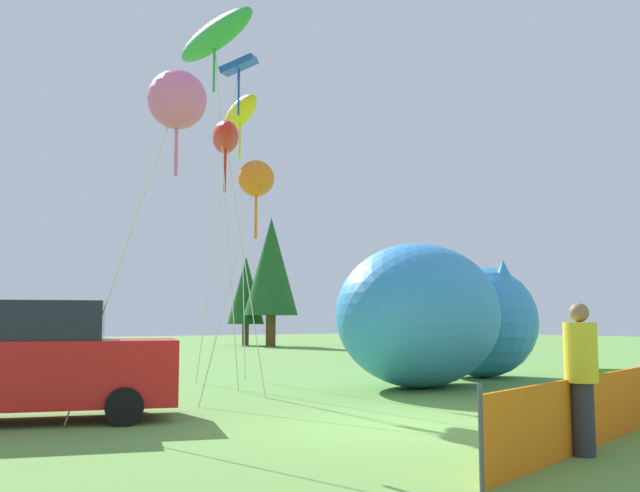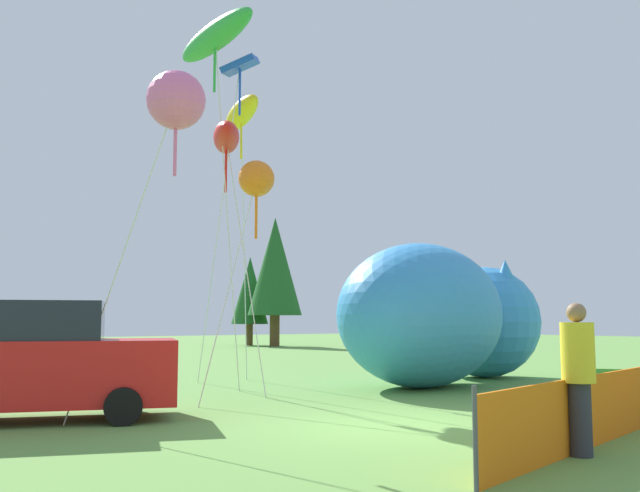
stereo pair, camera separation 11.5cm
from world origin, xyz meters
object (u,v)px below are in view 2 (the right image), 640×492
(kite_red_lizard, at_px, (226,138))
(kite_blue_box, at_px, (239,72))
(kite_pink_octopus, at_px, (176,101))
(kite_green_fish, at_px, (215,37))
(spectator_in_white_shirt, at_px, (578,372))
(parked_car, at_px, (36,362))
(folding_chair, at_px, (611,393))
(inflatable_cat, at_px, (443,320))
(kite_orange_flower, at_px, (256,180))
(kite_yellow_hero, at_px, (242,114))

(kite_red_lizard, height_order, kite_blue_box, kite_blue_box)
(kite_pink_octopus, bearing_deg, kite_green_fish, 52.89)
(spectator_in_white_shirt, bearing_deg, kite_pink_octopus, 116.62)
(parked_car, relative_size, kite_blue_box, 0.56)
(kite_blue_box, distance_m, kite_green_fish, 1.99)
(kite_green_fish, bearing_deg, parked_car, -157.90)
(folding_chair, xyz_separation_m, inflatable_cat, (3.11, 6.59, 1.12))
(kite_blue_box, bearing_deg, kite_red_lizard, -133.08)
(kite_red_lizard, bearing_deg, kite_blue_box, 46.92)
(kite_red_lizard, bearing_deg, folding_chair, -72.68)
(folding_chair, bearing_deg, parked_car, -73.70)
(folding_chair, height_order, kite_pink_octopus, kite_pink_octopus)
(inflatable_cat, relative_size, kite_orange_flower, 1.65)
(kite_yellow_hero, relative_size, kite_pink_octopus, 1.36)
(inflatable_cat, bearing_deg, kite_pink_octopus, 176.78)
(folding_chair, relative_size, kite_blue_box, 0.10)
(kite_blue_box, distance_m, kite_yellow_hero, 1.97)
(parked_car, xyz_separation_m, kite_green_fish, (4.07, 1.65, 7.08))
(kite_yellow_hero, height_order, kite_green_fish, kite_green_fish)
(folding_chair, relative_size, kite_pink_octopus, 0.15)
(kite_yellow_hero, distance_m, kite_pink_octopus, 8.03)
(kite_orange_flower, bearing_deg, inflatable_cat, 1.29)
(folding_chair, height_order, kite_blue_box, kite_blue_box)
(kite_orange_flower, bearing_deg, kite_red_lizard, 85.52)
(parked_car, relative_size, kite_yellow_hero, 0.60)
(kite_green_fish, bearing_deg, kite_yellow_hero, 50.75)
(parked_car, xyz_separation_m, kite_blue_box, (5.50, 3.03, 6.97))
(kite_pink_octopus, bearing_deg, inflatable_cat, 14.20)
(parked_car, relative_size, folding_chair, 5.44)
(kite_blue_box, xyz_separation_m, kite_yellow_hero, (1.00, 1.60, -0.55))
(kite_red_lizard, xyz_separation_m, kite_blue_box, (0.84, 0.90, 2.05))
(spectator_in_white_shirt, relative_size, kite_green_fish, 0.22)
(parked_car, distance_m, kite_orange_flower, 5.87)
(parked_car, relative_size, kite_pink_octopus, 0.81)
(spectator_in_white_shirt, xyz_separation_m, kite_yellow_hero, (1.98, 11.73, 6.37))
(kite_pink_octopus, bearing_deg, parked_car, 139.03)
(folding_chair, relative_size, spectator_in_white_shirt, 0.47)
(spectator_in_white_shirt, height_order, kite_green_fish, kite_green_fish)
(kite_green_fish, bearing_deg, kite_orange_flower, -66.94)
(kite_green_fish, bearing_deg, folding_chair, -67.73)
(kite_yellow_hero, bearing_deg, spectator_in_white_shirt, -99.61)
(inflatable_cat, relative_size, kite_green_fish, 0.99)
(kite_orange_flower, height_order, kite_yellow_hero, kite_yellow_hero)
(kite_green_fish, bearing_deg, inflatable_cat, -8.81)
(parked_car, bearing_deg, kite_blue_box, 50.38)
(inflatable_cat, height_order, kite_yellow_hero, kite_yellow_hero)
(spectator_in_white_shirt, xyz_separation_m, kite_orange_flower, (0.02, 7.66, 3.63))
(parked_car, distance_m, inflatable_cat, 10.32)
(kite_red_lizard, relative_size, kite_orange_flower, 1.25)
(kite_red_lizard, xyz_separation_m, kite_pink_octopus, (-2.96, -3.61, -0.56))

